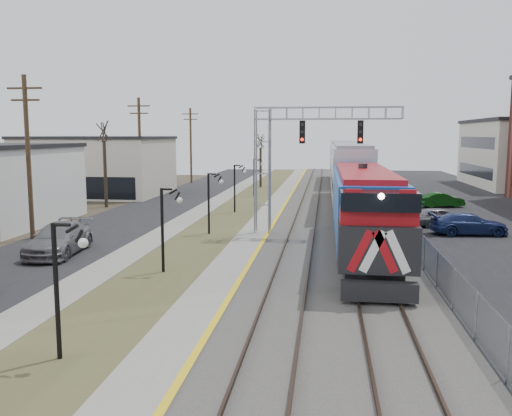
# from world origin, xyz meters

# --- Properties ---
(street_west) EXTENTS (7.00, 120.00, 0.04)m
(street_west) POSITION_xyz_m (-11.50, 35.00, 0.02)
(street_west) COLOR black
(street_west) RESTS_ON ground
(sidewalk) EXTENTS (2.00, 120.00, 0.08)m
(sidewalk) POSITION_xyz_m (-7.00, 35.00, 0.04)
(sidewalk) COLOR gray
(sidewalk) RESTS_ON ground
(grass_median) EXTENTS (4.00, 120.00, 0.06)m
(grass_median) POSITION_xyz_m (-4.00, 35.00, 0.03)
(grass_median) COLOR #484D29
(grass_median) RESTS_ON ground
(platform) EXTENTS (2.00, 120.00, 0.24)m
(platform) POSITION_xyz_m (-1.00, 35.00, 0.12)
(platform) COLOR gray
(platform) RESTS_ON ground
(ballast_bed) EXTENTS (8.00, 120.00, 0.20)m
(ballast_bed) POSITION_xyz_m (4.00, 35.00, 0.10)
(ballast_bed) COLOR #595651
(ballast_bed) RESTS_ON ground
(parking_lot) EXTENTS (16.00, 120.00, 0.04)m
(parking_lot) POSITION_xyz_m (16.00, 35.00, 0.02)
(parking_lot) COLOR black
(parking_lot) RESTS_ON ground
(platform_edge) EXTENTS (0.24, 120.00, 0.01)m
(platform_edge) POSITION_xyz_m (-0.12, 35.00, 0.24)
(platform_edge) COLOR gold
(platform_edge) RESTS_ON platform
(track_near) EXTENTS (1.58, 120.00, 0.15)m
(track_near) POSITION_xyz_m (2.00, 35.00, 0.28)
(track_near) COLOR #2D2119
(track_near) RESTS_ON ballast_bed
(track_far) EXTENTS (1.58, 120.00, 0.15)m
(track_far) POSITION_xyz_m (5.50, 35.00, 0.28)
(track_far) COLOR #2D2119
(track_far) RESTS_ON ballast_bed
(train) EXTENTS (3.00, 63.05, 5.33)m
(train) POSITION_xyz_m (5.50, 46.71, 2.88)
(train) COLOR #1447A6
(train) RESTS_ON ground
(signal_gantry) EXTENTS (9.00, 1.07, 8.15)m
(signal_gantry) POSITION_xyz_m (1.22, 27.99, 5.59)
(signal_gantry) COLOR gray
(signal_gantry) RESTS_ON ground
(lampposts) EXTENTS (0.14, 62.14, 4.00)m
(lampposts) POSITION_xyz_m (-4.00, 18.29, 2.00)
(lampposts) COLOR black
(lampposts) RESTS_ON ground
(utility_poles) EXTENTS (0.28, 80.28, 10.00)m
(utility_poles) POSITION_xyz_m (-14.50, 25.00, 5.00)
(utility_poles) COLOR #4C3823
(utility_poles) RESTS_ON ground
(fence) EXTENTS (0.04, 120.00, 1.60)m
(fence) POSITION_xyz_m (8.20, 35.00, 0.80)
(fence) COLOR gray
(fence) RESTS_ON ground
(bare_trees) EXTENTS (12.30, 42.30, 5.95)m
(bare_trees) POSITION_xyz_m (-12.66, 38.91, 2.70)
(bare_trees) COLOR #382D23
(bare_trees) RESTS_ON ground
(car_lot_d) EXTENTS (5.01, 2.41, 1.41)m
(car_lot_d) POSITION_xyz_m (12.67, 29.93, 0.70)
(car_lot_d) COLOR navy
(car_lot_d) RESTS_ON ground
(car_lot_e) EXTENTS (4.21, 2.45, 1.35)m
(car_lot_e) POSITION_xyz_m (11.45, 32.98, 0.67)
(car_lot_e) COLOR slate
(car_lot_e) RESTS_ON ground
(car_lot_f) EXTENTS (4.14, 2.32, 1.29)m
(car_lot_f) POSITION_xyz_m (13.71, 43.62, 0.65)
(car_lot_f) COLOR #0D420F
(car_lot_f) RESTS_ON ground
(car_street_b) EXTENTS (2.86, 5.86, 1.64)m
(car_street_b) POSITION_xyz_m (-10.74, 21.11, 0.82)
(car_street_b) COLOR slate
(car_street_b) RESTS_ON ground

